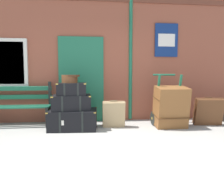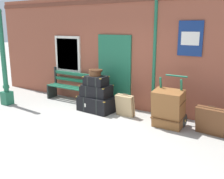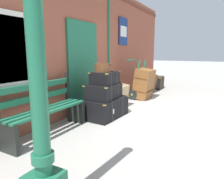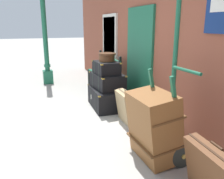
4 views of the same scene
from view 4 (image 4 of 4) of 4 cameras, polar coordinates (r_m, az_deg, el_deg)
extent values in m
plane|color=#A3A099|center=(4.43, -20.96, -8.71)|extent=(60.00, 60.00, 0.00)
cube|color=brown|center=(4.77, 10.72, 13.53)|extent=(10.40, 0.30, 3.20)
cube|color=#1E6647|center=(5.04, 6.60, 7.49)|extent=(1.10, 0.05, 2.10)
cube|color=#123D2A|center=(5.03, 6.48, 7.48)|extent=(0.06, 0.02, 2.10)
cube|color=silver|center=(6.64, -0.54, 12.94)|extent=(1.04, 0.06, 1.16)
cube|color=silver|center=(6.63, -0.69, 12.94)|extent=(0.88, 0.02, 1.00)
cylinder|color=#1E6647|center=(3.94, 15.59, 12.90)|extent=(0.09, 0.09, 3.14)
cube|color=#1E6647|center=(7.47, -15.30, 2.99)|extent=(0.28, 0.28, 0.40)
cylinder|color=#1E6647|center=(7.31, -16.07, 13.40)|extent=(0.14, 0.14, 2.31)
cylinder|color=#1E6647|center=(7.40, -15.49, 5.63)|extent=(0.19, 0.19, 0.08)
cube|color=#1E6647|center=(6.34, -3.57, 3.68)|extent=(1.60, 0.09, 0.04)
cube|color=#1E6647|center=(6.38, -2.37, 3.78)|extent=(1.60, 0.09, 0.04)
cube|color=#1E6647|center=(6.43, -1.18, 3.87)|extent=(1.60, 0.09, 0.04)
cube|color=#1E6647|center=(6.41, -0.68, 5.66)|extent=(1.60, 0.05, 0.10)
cube|color=#1E6647|center=(6.38, -0.69, 7.43)|extent=(1.60, 0.05, 0.10)
cube|color=black|center=(7.14, -4.29, 3.15)|extent=(0.06, 0.40, 0.45)
cube|color=black|center=(7.11, -2.81, 7.26)|extent=(0.06, 0.06, 0.56)
cube|color=black|center=(5.74, 0.07, 0.15)|extent=(0.06, 0.40, 0.45)
cube|color=black|center=(5.70, 1.95, 5.24)|extent=(0.06, 0.06, 0.56)
cube|color=black|center=(5.09, -1.17, -2.02)|extent=(1.03, 0.69, 0.42)
cube|color=black|center=(5.30, -1.87, -1.32)|extent=(0.07, 0.65, 0.43)
cube|color=black|center=(4.89, -0.41, -2.77)|extent=(0.07, 0.65, 0.43)
cube|color=#B79338|center=(5.42, -5.69, 1.15)|extent=(0.05, 0.05, 0.02)
cube|color=#B79338|center=(4.52, -3.08, -1.70)|extent=(0.05, 0.05, 0.02)
cube|color=#B79338|center=(5.57, 0.36, 1.62)|extent=(0.05, 0.05, 0.02)
cube|color=#B79338|center=(4.70, 4.01, -1.04)|extent=(0.05, 0.05, 0.02)
cube|color=silver|center=(5.03, -4.60, -2.28)|extent=(0.36, 0.01, 0.10)
cube|color=black|center=(5.03, -1.15, 2.12)|extent=(0.83, 0.58, 0.32)
cube|color=black|center=(5.19, -1.92, 2.53)|extent=(0.06, 0.55, 0.33)
cube|color=black|center=(4.86, -0.33, 1.67)|extent=(0.06, 0.55, 0.33)
cube|color=#B79338|center=(5.26, -5.29, 4.30)|extent=(0.05, 0.05, 0.02)
cube|color=#B79338|center=(4.56, -2.22, 2.63)|extent=(0.05, 0.05, 0.02)
cube|color=#B79338|center=(5.43, -0.27, 4.72)|extent=(0.05, 0.05, 0.02)
cube|color=#B79338|center=(4.76, 3.39, 3.17)|extent=(0.05, 0.05, 0.02)
cube|color=black|center=(4.95, -1.39, 5.34)|extent=(0.61, 0.45, 0.26)
cube|color=black|center=(5.08, -1.93, 5.59)|extent=(0.05, 0.45, 0.27)
cube|color=black|center=(4.83, -0.81, 5.08)|extent=(0.05, 0.45, 0.27)
cube|color=#B79338|center=(5.13, -4.62, 6.98)|extent=(0.05, 0.05, 0.02)
cube|color=#B79338|center=(4.61, -2.49, 6.06)|extent=(0.05, 0.05, 0.02)
cube|color=#B79338|center=(5.26, -0.44, 7.25)|extent=(0.05, 0.05, 0.02)
cube|color=#B79338|center=(4.75, 2.08, 6.35)|extent=(0.05, 0.05, 0.02)
cylinder|color=brown|center=(4.97, -1.29, 7.91)|extent=(0.34, 0.34, 0.17)
cylinder|color=#432715|center=(4.93, -1.15, 8.62)|extent=(0.35, 0.35, 0.04)
cube|color=black|center=(3.33, 9.45, -15.89)|extent=(0.56, 0.28, 0.03)
cube|color=#1E6647|center=(3.37, 10.71, -4.72)|extent=(0.04, 0.30, 1.18)
cube|color=#1E6647|center=(2.99, 15.70, -7.72)|extent=(0.04, 0.30, 1.18)
cylinder|color=#1E6647|center=(3.17, 17.69, 4.43)|extent=(0.54, 0.04, 0.04)
cylinder|color=black|center=(3.62, 10.61, -10.63)|extent=(0.04, 0.32, 0.32)
cylinder|color=#B79338|center=(3.62, 10.61, -10.63)|extent=(0.07, 0.06, 0.06)
cylinder|color=black|center=(3.16, 16.80, -15.16)|extent=(0.04, 0.32, 0.32)
cylinder|color=#B79338|center=(3.16, 16.80, -15.16)|extent=(0.07, 0.06, 0.06)
cube|color=brown|center=(3.13, 10.13, -8.74)|extent=(0.68, 0.55, 0.93)
cube|color=brown|center=(3.22, 9.97, -11.93)|extent=(0.70, 0.46, 0.08)
cube|color=brown|center=(3.06, 10.31, -5.38)|extent=(0.70, 0.46, 0.08)
cube|color=tan|center=(4.30, 3.27, -4.22)|extent=(0.50, 0.27, 0.59)
cylinder|color=brown|center=(4.21, 3.55, -0.35)|extent=(0.16, 0.03, 0.03)
cube|color=brown|center=(4.30, 3.27, -4.22)|extent=(0.51, 0.13, 0.58)
cube|color=brown|center=(2.60, 22.95, -18.89)|extent=(0.65, 0.34, 0.64)
cylinder|color=#3A2112|center=(2.45, 24.13, -12.40)|extent=(0.16, 0.04, 0.03)
cube|color=#351E10|center=(2.60, 22.95, -18.89)|extent=(0.65, 0.22, 0.63)
camera|label=1|loc=(5.00, -53.19, 3.08)|focal=31.90mm
camera|label=2|loc=(4.21, -107.57, 3.96)|focal=42.39mm
camera|label=3|loc=(8.45, -25.51, 11.79)|focal=33.42mm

